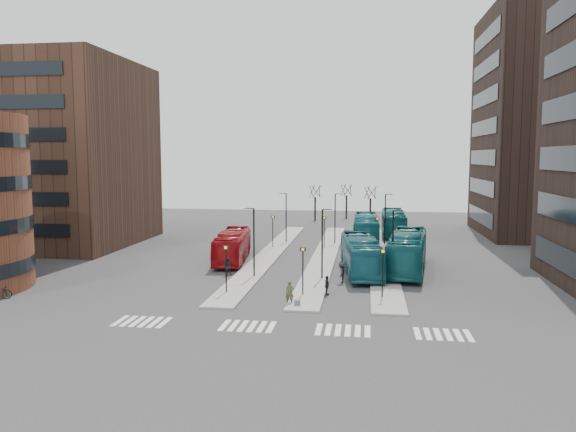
# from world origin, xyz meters

# --- Properties ---
(ground) EXTENTS (160.00, 160.00, 0.00)m
(ground) POSITION_xyz_m (0.00, 0.00, 0.00)
(ground) COLOR #2F2F32
(ground) RESTS_ON ground
(island_left) EXTENTS (2.50, 45.00, 0.15)m
(island_left) POSITION_xyz_m (-4.00, 30.00, 0.07)
(island_left) COLOR gray
(island_left) RESTS_ON ground
(island_mid) EXTENTS (2.50, 45.00, 0.15)m
(island_mid) POSITION_xyz_m (2.00, 30.00, 0.07)
(island_mid) COLOR gray
(island_mid) RESTS_ON ground
(island_right) EXTENTS (2.50, 45.00, 0.15)m
(island_right) POSITION_xyz_m (8.00, 30.00, 0.07)
(island_right) COLOR gray
(island_right) RESTS_ON ground
(suitcase) EXTENTS (0.45, 0.37, 0.53)m
(suitcase) POSITION_xyz_m (1.56, 8.92, 0.26)
(suitcase) COLOR navy
(suitcase) RESTS_ON ground
(red_bus) EXTENTS (3.82, 11.46, 3.13)m
(red_bus) POSITION_xyz_m (-7.13, 25.37, 1.57)
(red_bus) COLOR maroon
(red_bus) RESTS_ON ground
(teal_bus_a) EXTENTS (4.20, 12.36, 3.38)m
(teal_bus_a) POSITION_xyz_m (5.90, 21.26, 1.69)
(teal_bus_a) COLOR #135462
(teal_bus_a) RESTS_ON ground
(teal_bus_b) EXTENTS (3.03, 12.64, 3.51)m
(teal_bus_b) POSITION_xyz_m (6.35, 39.31, 1.76)
(teal_bus_b) COLOR #145D65
(teal_bus_b) RESTS_ON ground
(teal_bus_c) EXTENTS (4.72, 13.51, 3.69)m
(teal_bus_c) POSITION_xyz_m (10.17, 22.81, 1.84)
(teal_bus_c) COLOR #12555A
(teal_bus_c) RESTS_ON ground
(teal_bus_d) EXTENTS (2.95, 12.38, 3.44)m
(teal_bus_d) POSITION_xyz_m (10.02, 46.46, 1.72)
(teal_bus_d) COLOR #125A5B
(teal_bus_d) RESTS_ON ground
(traveller) EXTENTS (0.65, 0.45, 1.71)m
(traveller) POSITION_xyz_m (0.93, 9.54, 0.86)
(traveller) COLOR #46462A
(traveller) RESTS_ON ground
(commuter_a) EXTENTS (0.97, 0.88, 1.63)m
(commuter_a) POSITION_xyz_m (-5.96, 18.57, 0.81)
(commuter_a) COLOR black
(commuter_a) RESTS_ON ground
(commuter_b) EXTENTS (0.57, 0.95, 1.51)m
(commuter_b) POSITION_xyz_m (3.40, 12.66, 0.75)
(commuter_b) COLOR black
(commuter_b) RESTS_ON ground
(commuter_c) EXTENTS (0.82, 1.19, 1.70)m
(commuter_c) POSITION_xyz_m (4.36, 17.08, 0.85)
(commuter_c) COLOR black
(commuter_c) RESTS_ON ground
(crosswalk_stripes) EXTENTS (22.35, 2.40, 0.01)m
(crosswalk_stripes) POSITION_xyz_m (1.75, 4.00, 0.01)
(crosswalk_stripes) COLOR silver
(crosswalk_stripes) RESTS_ON ground
(office_block) EXTENTS (25.00, 20.12, 22.00)m
(office_block) POSITION_xyz_m (-34.00, 33.98, 11.00)
(office_block) COLOR #422A1E
(office_block) RESTS_ON ground
(tower_far) EXTENTS (20.12, 20.00, 30.00)m
(tower_far) POSITION_xyz_m (31.98, 50.00, 15.00)
(tower_far) COLOR black
(tower_far) RESTS_ON ground
(sign_poles) EXTENTS (12.45, 22.12, 3.65)m
(sign_poles) POSITION_xyz_m (1.60, 23.00, 2.41)
(sign_poles) COLOR black
(sign_poles) RESTS_ON ground
(lamp_posts) EXTENTS (14.04, 20.24, 6.12)m
(lamp_posts) POSITION_xyz_m (2.64, 28.00, 3.58)
(lamp_posts) COLOR black
(lamp_posts) RESTS_ON ground
(bare_trees) EXTENTS (10.97, 8.14, 5.90)m
(bare_trees) POSITION_xyz_m (2.67, 62.67, 2.72)
(bare_trees) COLOR black
(bare_trees) RESTS_ON ground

